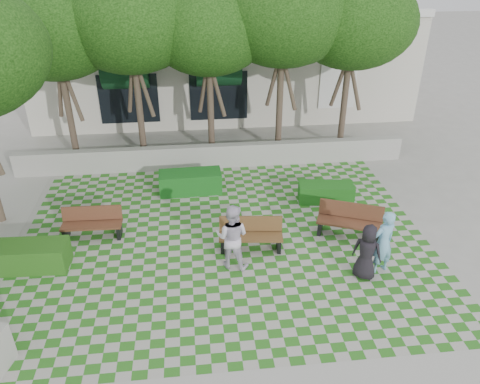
{
  "coord_description": "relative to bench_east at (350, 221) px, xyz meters",
  "views": [
    {
      "loc": [
        -0.83,
        -10.4,
        8.03
      ],
      "look_at": [
        0.5,
        1.5,
        1.4
      ],
      "focal_mm": 35.0,
      "sensor_mm": 36.0,
      "label": 1
    }
  ],
  "objects": [
    {
      "name": "building",
      "position": [
        -2.82,
        13.1,
        2.03
      ],
      "size": [
        18.0,
        8.92,
        5.15
      ],
      "color": "beige",
      "rests_on": "ground"
    },
    {
      "name": "hedge_midleft",
      "position": [
        -4.7,
        3.28,
        -0.11
      ],
      "size": [
        2.18,
        0.93,
        0.76
      ],
      "primitive_type": "cube",
      "rotation": [
        0.0,
        0.0,
        0.03
      ],
      "color": "#15521B",
      "rests_on": "ground"
    },
    {
      "name": "hedge_west",
      "position": [
        -9.16,
        -0.57,
        -0.11
      ],
      "size": [
        2.15,
        0.93,
        0.74
      ],
      "primitive_type": "cube",
      "rotation": [
        0.0,
        0.0,
        -0.04
      ],
      "color": "#205215",
      "rests_on": "ground"
    },
    {
      "name": "person_blue",
      "position": [
        0.29,
        -1.75,
        0.44
      ],
      "size": [
        0.79,
        0.64,
        1.85
      ],
      "primitive_type": "imported",
      "rotation": [
        0.0,
        0.0,
        3.49
      ],
      "color": "#78BADC",
      "rests_on": "ground"
    },
    {
      "name": "hedge_east",
      "position": [
        -0.14,
        2.09,
        -0.16
      ],
      "size": [
        1.92,
        1.0,
        0.64
      ],
      "primitive_type": "cube",
      "rotation": [
        0.0,
        0.0,
        -0.15
      ],
      "color": "#165316",
      "rests_on": "ground"
    },
    {
      "name": "bench_east",
      "position": [
        0.0,
        0.0,
        0.0
      ],
      "size": [
        2.0,
        1.32,
        1.0
      ],
      "rotation": [
        0.0,
        0.0,
        -0.4
      ],
      "color": "#512D1B",
      "rests_on": "ground"
    },
    {
      "name": "ground",
      "position": [
        -3.75,
        -0.98,
        -0.48
      ],
      "size": [
        90.0,
        90.0,
        0.0
      ],
      "primitive_type": "plane",
      "color": "gray",
      "rests_on": "ground"
    },
    {
      "name": "retaining_wall",
      "position": [
        -3.75,
        5.22,
        -0.03
      ],
      "size": [
        15.0,
        0.36,
        0.9
      ],
      "primitive_type": "cube",
      "color": "#9E9B93",
      "rests_on": "ground"
    },
    {
      "name": "person_dark",
      "position": [
        -0.21,
        -1.95,
        0.31
      ],
      "size": [
        0.92,
        0.85,
        1.59
      ],
      "primitive_type": "imported",
      "rotation": [
        0.0,
        0.0,
        2.55
      ],
      "color": "black",
      "rests_on": "ground"
    },
    {
      "name": "tree_row",
      "position": [
        -5.61,
        4.98,
        4.7
      ],
      "size": [
        17.7,
        13.4,
        7.41
      ],
      "color": "#47382B",
      "rests_on": "ground"
    },
    {
      "name": "bench_west",
      "position": [
        -7.67,
        0.79,
        -0.04
      ],
      "size": [
        1.78,
        0.64,
        0.93
      ],
      "rotation": [
        0.0,
        0.0,
        -0.03
      ],
      "color": "#532D1C",
      "rests_on": "ground"
    },
    {
      "name": "lawn",
      "position": [
        -3.75,
        0.02,
        -0.48
      ],
      "size": [
        12.0,
        12.0,
        0.0
      ],
      "primitive_type": "plane",
      "color": "#2B721E",
      "rests_on": "ground"
    },
    {
      "name": "bench_mid",
      "position": [
        -3.04,
        -0.35,
        -0.02
      ],
      "size": [
        1.87,
        0.8,
        0.95
      ],
      "rotation": [
        0.0,
        0.0,
        -0.11
      ],
      "color": "brown",
      "rests_on": "ground"
    },
    {
      "name": "person_white",
      "position": [
        -3.65,
        -1.09,
        0.47
      ],
      "size": [
        1.11,
        0.99,
        1.9
      ],
      "primitive_type": "imported",
      "rotation": [
        0.0,
        0.0,
        2.8
      ],
      "color": "silver",
      "rests_on": "ground"
    }
  ]
}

